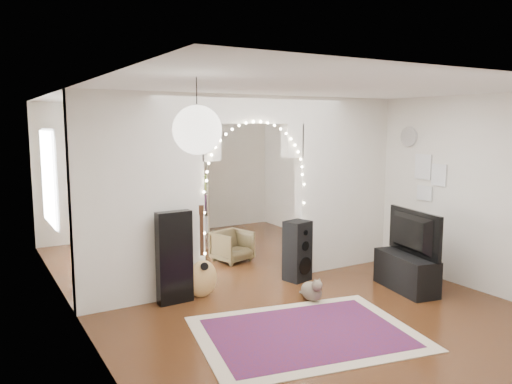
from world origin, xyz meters
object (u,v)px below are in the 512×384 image
floor_speaker (297,251)px  media_console (406,272)px  dining_chair_left (176,269)px  dining_table (164,208)px  dining_chair_right (232,246)px  bookcase (167,194)px  acoustic_guitar (202,264)px

floor_speaker → media_console: (1.05, -1.12, -0.19)m
floor_speaker → dining_chair_left: (-1.66, 0.63, -0.18)m
floor_speaker → dining_chair_left: 1.79m
dining_table → dining_chair_right: dining_table is taller
floor_speaker → dining_chair_left: size_ratio=1.56×
bookcase → dining_chair_left: bookcase is taller
acoustic_guitar → floor_speaker: size_ratio=1.19×
floor_speaker → dining_chair_left: floor_speaker is taller
dining_chair_right → dining_table: bearing=89.7°
bookcase → dining_chair_right: size_ratio=3.05×
dining_table → acoustic_guitar: bearing=-111.7°
acoustic_guitar → media_console: size_ratio=1.06×
dining_table → dining_chair_left: (-0.81, -2.66, -0.42)m
bookcase → floor_speaker: bearing=-82.2°
acoustic_guitar → dining_table: (0.67, 3.26, 0.22)m
dining_table → dining_chair_left: dining_table is taller
media_console → dining_chair_left: 3.23m
dining_table → bookcase: bearing=53.2°
media_console → dining_table: (-1.90, 4.42, 0.43)m
media_console → dining_chair_right: size_ratio=1.74×
media_console → dining_chair_right: (-1.41, 2.51, 0.01)m
acoustic_guitar → dining_chair_left: bearing=120.8°
dining_chair_left → dining_table: bearing=70.4°
dining_table → dining_chair_left: size_ratio=2.32×
acoustic_guitar → dining_chair_right: (1.16, 1.36, -0.20)m
media_console → dining_chair_right: bearing=130.0°
dining_chair_right → acoustic_guitar: bearing=-145.4°
media_console → dining_table: 4.83m
dining_table → dining_chair_left: bearing=-117.1°
acoustic_guitar → dining_table: 3.34m
acoustic_guitar → dining_chair_right: acoustic_guitar is taller
floor_speaker → bookcase: bookcase is taller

